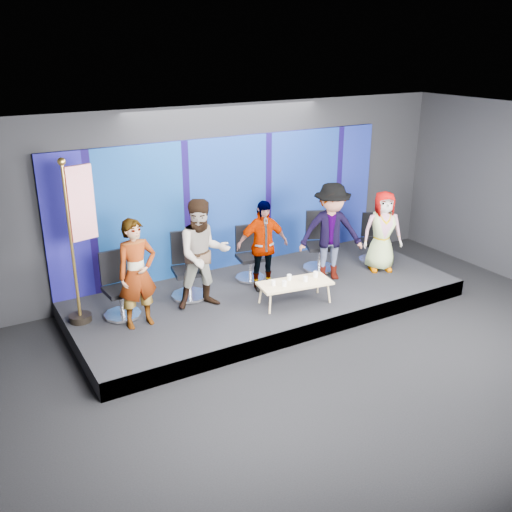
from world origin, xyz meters
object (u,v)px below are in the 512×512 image
(panelist_b, at_px, (203,254))
(flag_stand, at_px, (79,237))
(mug_d, at_px, (306,279))
(panelist_a, at_px, (137,274))
(mug_c, at_px, (289,277))
(mug_b, at_px, (284,283))
(chair_e, at_px, (372,245))
(chair_a, at_px, (120,296))
(chair_b, at_px, (188,276))
(mug_e, at_px, (316,274))
(coffee_table, at_px, (295,284))
(mug_a, at_px, (273,283))
(chair_d, at_px, (319,251))
(panelist_e, at_px, (382,231))
(panelist_c, at_px, (262,245))
(chair_c, at_px, (249,262))
(panelist_d, at_px, (331,232))

(panelist_b, height_order, flag_stand, flag_stand)
(panelist_b, height_order, mug_d, panelist_b)
(panelist_a, bearing_deg, mug_d, -16.93)
(mug_c, bearing_deg, mug_b, -139.97)
(chair_e, relative_size, mug_b, 10.29)
(chair_a, bearing_deg, mug_c, -22.33)
(chair_b, height_order, mug_c, chair_b)
(mug_d, xyz_separation_m, flag_stand, (-3.45, 1.25, 0.99))
(mug_e, bearing_deg, chair_e, 23.51)
(coffee_table, height_order, mug_a, mug_a)
(panelist_a, height_order, panelist_b, panelist_b)
(chair_a, distance_m, chair_d, 4.07)
(chair_a, height_order, panelist_e, panelist_e)
(panelist_a, distance_m, panelist_c, 2.46)
(coffee_table, relative_size, mug_e, 13.08)
(mug_e, distance_m, flag_stand, 4.02)
(mug_a, relative_size, mug_c, 0.90)
(mug_a, relative_size, mug_d, 0.93)
(panelist_b, relative_size, chair_d, 1.64)
(coffee_table, xyz_separation_m, mug_a, (-0.39, 0.07, 0.07))
(chair_b, relative_size, flag_stand, 0.44)
(chair_c, relative_size, chair_d, 0.89)
(mug_d, xyz_separation_m, mug_e, (0.27, 0.07, 0.00))
(chair_a, distance_m, panelist_c, 2.67)
(chair_a, height_order, panelist_d, panelist_d)
(chair_a, relative_size, panelist_b, 0.58)
(mug_d, bearing_deg, chair_b, 143.16)
(panelist_b, distance_m, flag_stand, 2.00)
(chair_d, height_order, mug_d, chair_d)
(panelist_b, height_order, chair_e, panelist_b)
(panelist_d, bearing_deg, mug_a, -138.69)
(chair_e, height_order, mug_d, chair_e)
(panelist_d, bearing_deg, mug_b, -133.04)
(chair_b, height_order, flag_stand, flag_stand)
(coffee_table, distance_m, mug_d, 0.20)
(chair_a, distance_m, chair_e, 5.30)
(chair_e, bearing_deg, panelist_b, -152.19)
(mug_e, bearing_deg, chair_a, 162.23)
(chair_e, relative_size, mug_a, 11.46)
(chair_a, xyz_separation_m, mug_c, (2.74, -0.90, 0.08))
(flag_stand, bearing_deg, chair_c, -10.72)
(coffee_table, bearing_deg, panelist_d, 26.69)
(panelist_a, relative_size, mug_a, 20.63)
(chair_b, distance_m, panelist_c, 1.44)
(chair_c, height_order, chair_e, chair_c)
(mug_e, xyz_separation_m, flag_stand, (-3.72, 1.18, 0.98))
(mug_a, relative_size, mug_b, 0.90)
(mug_d, bearing_deg, mug_a, 166.64)
(chair_a, bearing_deg, panelist_d, -10.51)
(panelist_b, relative_size, chair_e, 1.93)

